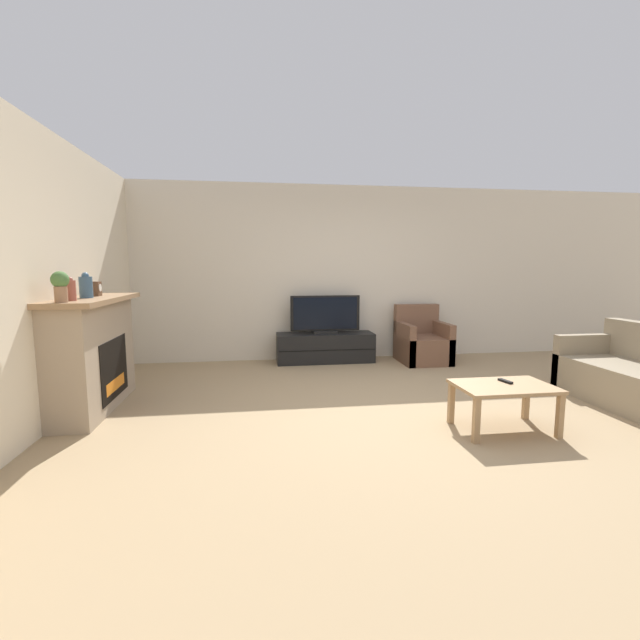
% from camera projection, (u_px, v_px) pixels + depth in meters
% --- Properties ---
extents(ground_plane, '(24.00, 24.00, 0.00)m').
position_uv_depth(ground_plane, '(391.00, 411.00, 4.32)').
color(ground_plane, '#9E8460').
extents(wall_back, '(12.00, 0.06, 2.70)m').
position_uv_depth(wall_back, '(342.00, 273.00, 6.74)').
color(wall_back, beige).
rests_on(wall_back, ground).
extents(wall_left, '(0.06, 12.00, 2.70)m').
position_uv_depth(wall_left, '(37.00, 279.00, 3.70)').
color(wall_left, beige).
rests_on(wall_left, ground).
extents(fireplace, '(0.51, 1.54, 1.15)m').
position_uv_depth(fireplace, '(93.00, 353.00, 4.33)').
color(fireplace, tan).
rests_on(fireplace, ground).
extents(mantel_vase_left, '(0.09, 0.09, 0.21)m').
position_uv_depth(mantel_vase_left, '(71.00, 290.00, 3.79)').
color(mantel_vase_left, '#994C3D').
rests_on(mantel_vase_left, fireplace).
extents(mantel_vase_centre_left, '(0.12, 0.12, 0.25)m').
position_uv_depth(mantel_vase_centre_left, '(86.00, 286.00, 4.13)').
color(mantel_vase_centre_left, '#385670').
rests_on(mantel_vase_centre_left, fireplace).
extents(mantel_clock, '(0.08, 0.11, 0.15)m').
position_uv_depth(mantel_clock, '(97.00, 289.00, 4.40)').
color(mantel_clock, brown).
rests_on(mantel_clock, fireplace).
extents(potted_plant, '(0.14, 0.14, 0.26)m').
position_uv_depth(potted_plant, '(60.00, 285.00, 3.60)').
color(potted_plant, '#936B4C').
rests_on(potted_plant, fireplace).
extents(tv_stand, '(1.48, 0.46, 0.44)m').
position_uv_depth(tv_stand, '(325.00, 348.00, 6.55)').
color(tv_stand, black).
rests_on(tv_stand, ground).
extents(tv, '(1.06, 0.18, 0.58)m').
position_uv_depth(tv, '(325.00, 316.00, 6.48)').
color(tv, black).
rests_on(tv, tv_stand).
extents(armchair, '(0.70, 0.76, 0.86)m').
position_uv_depth(armchair, '(422.00, 343.00, 6.56)').
color(armchair, brown).
rests_on(armchair, ground).
extents(coffee_table, '(0.84, 0.55, 0.42)m').
position_uv_depth(coffee_table, '(504.00, 391.00, 3.78)').
color(coffee_table, '#A37F56').
rests_on(coffee_table, ground).
extents(remote, '(0.07, 0.15, 0.02)m').
position_uv_depth(remote, '(505.00, 381.00, 3.86)').
color(remote, black).
rests_on(remote, coffee_table).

